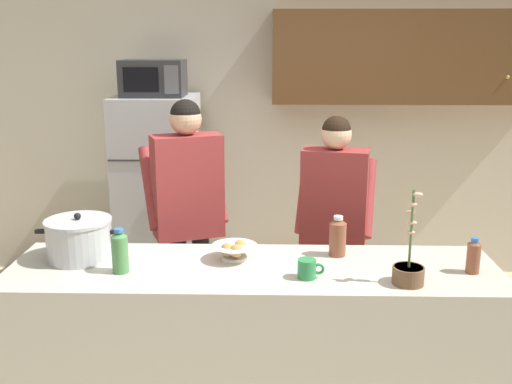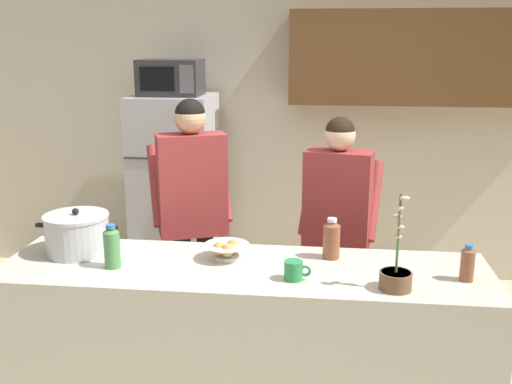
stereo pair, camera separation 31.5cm
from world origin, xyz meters
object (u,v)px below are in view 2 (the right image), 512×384
Objects in this scene: bottle_mid_counter at (331,239)px; bottle_far_corner at (468,263)px; refrigerator at (176,193)px; potted_orchid at (396,275)px; person_near_pot at (192,198)px; person_by_sink at (337,214)px; coffee_mug at (294,270)px; cooking_pot at (77,234)px; microwave at (171,78)px; bottle_near_edge at (112,247)px; bread_bowl at (227,250)px.

bottle_far_corner is (0.64, -0.23, -0.02)m from bottle_mid_counter.
refrigerator is 3.50× the size of potted_orchid.
bottle_far_corner is at bearing 22.46° from potted_orchid.
person_near_pot reaches higher than person_by_sink.
person_near_pot is 1.16m from coffee_mug.
cooking_pot reaches higher than bottle_far_corner.
bottle_far_corner is (1.91, -1.90, 0.21)m from refrigerator.
cooking_pot is (-0.09, -1.75, 0.23)m from refrigerator.
microwave is at bearing 118.97° from coffee_mug.
potted_orchid reaches higher than bottle_near_edge.
coffee_mug is 0.92m from bottle_near_edge.
refrigerator is 1.91m from bread_bowl.
microwave is at bearing 95.05° from bottle_near_edge.
person_near_pot is 0.92m from person_by_sink.
bottle_far_corner is at bearing -53.55° from person_by_sink.
cooking_pot is (-0.09, -1.73, -0.72)m from microwave.
bottle_near_edge is (-0.55, -0.18, 0.06)m from bread_bowl.
person_by_sink is 0.93m from coffee_mug.
person_by_sink is 1.42m from bottle_near_edge.
potted_orchid is at bearing -51.84° from bottle_mid_counter.
bottle_mid_counter is at bearing 60.61° from coffee_mug.
person_by_sink is 6.62× the size of bread_bowl.
bottle_near_edge is (-0.92, 0.05, 0.06)m from coffee_mug.
bottle_mid_counter is at bearing -52.86° from refrigerator.
bottle_near_edge is (-1.14, -0.85, 0.04)m from person_by_sink.
microwave is 2.20m from bottle_mid_counter.
person_near_pot reaches higher than coffee_mug.
microwave is 1.99× the size of bread_bowl.
person_near_pot is 1.53m from potted_orchid.
microwave is at bearing 140.82° from person_by_sink.
bottle_mid_counter is at bearing 3.39° from cooking_pot.
bread_bowl is (0.34, -0.69, -0.09)m from person_near_pot.
bottle_near_edge is 1.40m from potted_orchid.
bottle_mid_counter is (1.27, -1.65, -0.72)m from microwave.
bottle_far_corner is (1.74, 0.03, -0.02)m from bottle_near_edge.
refrigerator is 2.27m from coffee_mug.
potted_orchid is at bearing -10.05° from cooking_pot.
person_by_sink is at bearing -39.75° from refrigerator.
bottle_mid_counter is (1.10, 0.26, -0.00)m from bottle_near_edge.
person_near_pot is 1.74m from bottle_far_corner.
coffee_mug is 0.43m from bread_bowl.
bottle_near_edge is at bearing -143.36° from person_by_sink.
person_near_pot is at bearing 55.30° from cooking_pot.
coffee_mug is 0.47m from potted_orchid.
bottle_far_corner is at bearing -19.59° from bottle_mid_counter.
refrigerator is 2.70m from bottle_far_corner.
microwave is 1.85m from person_by_sink.
cooking_pot is at bearing 175.76° from bottle_far_corner.
bread_bowl is 1.20m from bottle_far_corner.
microwave reaches higher than bottle_near_edge.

